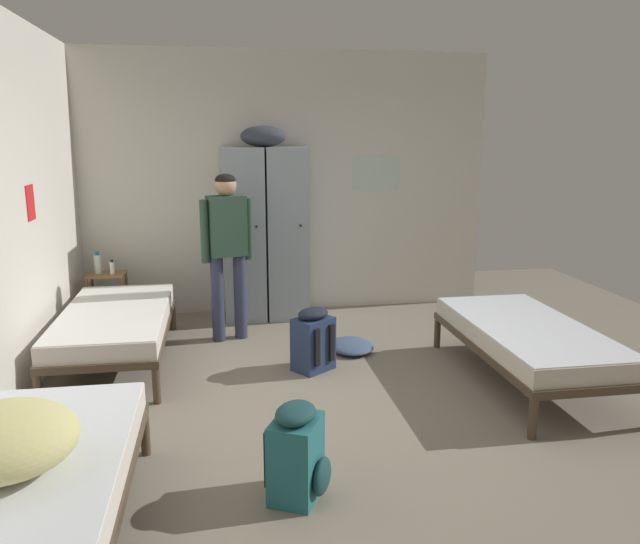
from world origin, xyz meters
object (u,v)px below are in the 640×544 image
object	(u,v)px
bedding_heap	(5,440)
backpack_navy	(312,340)
bed_left_front	(27,485)
water_bottle	(98,264)
clothes_pile_denim	(351,346)
backpack_teal	(298,454)
person_traveler	(227,242)
locker_bank	(265,230)
shelf_unit	(108,294)
bed_right	(528,337)
lotion_bottle	(112,268)
bed_left_rear	(115,322)

from	to	relation	value
bedding_heap	backpack_navy	size ratio (longest dim) A/B	1.16
backpack_navy	bed_left_front	bearing A→B (deg)	-127.38
water_bottle	clothes_pile_denim	size ratio (longest dim) A/B	0.45
bedding_heap	backpack_teal	world-z (taller)	bedding_heap
person_traveler	backpack_teal	bearing A→B (deg)	-83.68
locker_bank	water_bottle	world-z (taller)	locker_bank
shelf_unit	bed_left_front	size ratio (longest dim) A/B	0.30
bed_right	shelf_unit	bearing A→B (deg)	149.49
shelf_unit	backpack_navy	xyz separation A→B (m)	(1.93, -1.57, -0.09)
person_traveler	backpack_teal	world-z (taller)	person_traveler
shelf_unit	backpack_navy	distance (m)	2.49
bedding_heap	person_traveler	size ratio (longest dim) A/B	0.39
locker_bank	lotion_bottle	distance (m)	1.63
shelf_unit	bed_left_rear	distance (m)	1.18
bed_left_rear	backpack_navy	distance (m)	1.73
backpack_navy	clothes_pile_denim	xyz separation A→B (m)	(0.43, 0.41, -0.21)
locker_bank	bed_right	bearing A→B (deg)	-48.72
bedding_heap	lotion_bottle	size ratio (longest dim) A/B	4.22
water_bottle	backpack_teal	xyz separation A→B (m)	(1.64, -3.48, -0.41)
bed_left_rear	person_traveler	size ratio (longest dim) A/B	1.17
bedding_heap	shelf_unit	bearing A→B (deg)	92.94
locker_bank	bed_right	world-z (taller)	locker_bank
bedding_heap	backpack_teal	xyz separation A→B (m)	(1.36, 0.35, -0.38)
person_traveler	bed_right	bearing A→B (deg)	-32.29
bed_left_front	clothes_pile_denim	bearing A→B (deg)	51.06
backpack_navy	clothes_pile_denim	size ratio (longest dim) A/B	1.08
locker_bank	backpack_teal	world-z (taller)	locker_bank
backpack_teal	locker_bank	bearing A→B (deg)	88.34
bed_left_front	bed_right	size ratio (longest dim) A/B	1.00
shelf_unit	locker_bank	bearing A→B (deg)	2.95
bed_left_front	person_traveler	distance (m)	3.34
person_traveler	backpack_navy	xyz separation A→B (m)	(0.68, -0.93, -0.72)
person_traveler	bedding_heap	bearing A→B (deg)	-108.28
water_bottle	clothes_pile_denim	xyz separation A→B (m)	(2.44, -1.18, -0.63)
shelf_unit	bed_left_front	xyz separation A→B (m)	(0.25, -3.76, 0.04)
lotion_bottle	backpack_teal	distance (m)	3.75
shelf_unit	lotion_bottle	xyz separation A→B (m)	(0.07, -0.04, 0.29)
locker_bank	backpack_navy	distance (m)	1.82
water_bottle	bedding_heap	bearing A→B (deg)	-85.88
bed_left_rear	person_traveler	world-z (taller)	person_traveler
shelf_unit	backpack_teal	bearing A→B (deg)	-65.76
water_bottle	bed_right	bearing A→B (deg)	-30.20
locker_bank	person_traveler	size ratio (longest dim) A/B	1.28
shelf_unit	clothes_pile_denim	distance (m)	2.64
locker_bank	backpack_teal	size ratio (longest dim) A/B	3.76
lotion_bottle	backpack_navy	world-z (taller)	lotion_bottle
shelf_unit	water_bottle	xyz separation A→B (m)	(-0.08, 0.02, 0.33)
bed_right	clothes_pile_denim	bearing A→B (deg)	142.15
shelf_unit	bed_left_front	world-z (taller)	shelf_unit
shelf_unit	person_traveler	xyz separation A→B (m)	(1.25, -0.63, 0.63)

